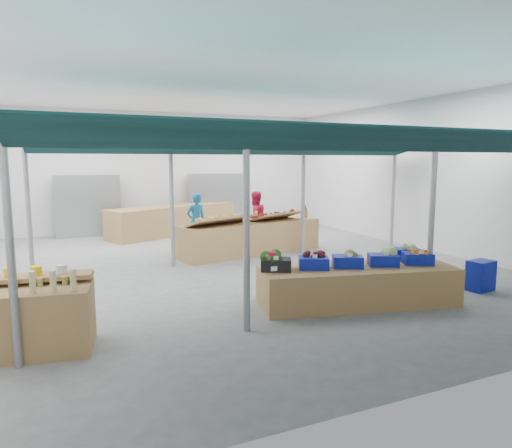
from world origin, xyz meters
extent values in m
plane|color=#606062|center=(0.00, 0.00, 0.00)|extent=(13.00, 13.00, 0.00)
plane|color=silver|center=(0.00, 0.00, 4.20)|extent=(13.00, 13.00, 0.00)
plane|color=silver|center=(0.00, 6.50, 2.10)|extent=(12.00, 0.00, 12.00)
plane|color=silver|center=(6.00, 0.00, 2.10)|extent=(0.00, 13.00, 13.00)
cylinder|color=gray|center=(-4.00, -4.00, 1.50)|extent=(0.10, 0.10, 3.00)
cylinder|color=gray|center=(-4.00, 0.50, 1.50)|extent=(0.10, 0.10, 3.00)
cylinder|color=gray|center=(-1.00, -4.00, 1.50)|extent=(0.10, 0.10, 3.00)
cylinder|color=gray|center=(-1.00, 0.50, 1.50)|extent=(0.10, 0.10, 3.00)
cylinder|color=gray|center=(2.50, -4.00, 1.50)|extent=(0.10, 0.10, 3.00)
cylinder|color=gray|center=(2.50, 0.50, 1.50)|extent=(0.10, 0.10, 3.00)
cylinder|color=gray|center=(5.50, 0.50, 1.50)|extent=(0.10, 0.10, 3.00)
cylinder|color=gray|center=(0.75, -4.00, 2.85)|extent=(10.00, 0.06, 0.06)
cylinder|color=gray|center=(0.75, 0.50, 2.85)|extent=(10.00, 0.06, 0.06)
cube|color=black|center=(0.75, -4.65, 2.78)|extent=(9.50, 1.28, 0.30)
cube|color=black|center=(0.75, -3.35, 2.78)|extent=(9.50, 1.28, 0.30)
cube|color=black|center=(0.75, -0.15, 2.78)|extent=(9.50, 1.28, 0.30)
cube|color=black|center=(0.75, 1.15, 2.78)|extent=(9.50, 1.28, 0.30)
cube|color=#B23F33|center=(-2.50, 6.00, 1.00)|extent=(2.00, 0.50, 2.00)
cube|color=#B23F33|center=(2.00, 6.00, 1.00)|extent=(2.00, 0.50, 2.00)
cube|color=olive|center=(-4.06, -3.53, 0.43)|extent=(2.04, 1.17, 0.86)
cube|color=#997247|center=(-4.02, -3.26, 0.93)|extent=(1.96, 0.70, 0.06)
cube|color=olive|center=(1.26, -3.60, 0.33)|extent=(3.56, 1.87, 0.66)
cube|color=olive|center=(1.29, 1.15, 0.43)|extent=(4.10, 1.65, 0.86)
cube|color=olive|center=(0.53, 5.42, 0.49)|extent=(5.40, 3.20, 0.98)
cube|color=#0E1B98|center=(3.92, -3.90, 0.29)|extent=(0.53, 0.40, 0.59)
imported|color=#176295|center=(0.09, 2.25, 0.80)|extent=(0.64, 0.48, 1.60)
imported|color=#B81643|center=(1.89, 2.25, 0.80)|extent=(0.87, 0.74, 1.60)
cube|color=black|center=(-0.16, -3.27, 0.76)|extent=(0.60, 0.54, 0.20)
cube|color=white|center=(-0.26, -3.46, 0.92)|extent=(0.08, 0.04, 0.06)
cube|color=#0E1B98|center=(0.48, -3.42, 0.76)|extent=(0.60, 0.54, 0.20)
cube|color=white|center=(0.38, -3.61, 0.92)|extent=(0.08, 0.04, 0.06)
cube|color=#0E1B98|center=(1.08, -3.56, 0.76)|extent=(0.60, 0.54, 0.20)
cube|color=white|center=(0.98, -3.75, 0.92)|extent=(0.08, 0.04, 0.06)
cube|color=#0E1B98|center=(1.72, -3.71, 0.76)|extent=(0.60, 0.54, 0.20)
cube|color=white|center=(1.62, -3.90, 0.92)|extent=(0.08, 0.04, 0.06)
cube|color=#0E1B98|center=(2.36, -3.86, 0.76)|extent=(0.60, 0.54, 0.20)
cube|color=white|center=(2.26, -4.05, 0.92)|extent=(0.08, 0.04, 0.06)
sphere|color=brown|center=(-0.32, -3.34, 0.90)|extent=(0.09, 0.09, 0.09)
sphere|color=brown|center=(-0.37, -3.36, 0.94)|extent=(0.06, 0.06, 0.06)
cylinder|color=red|center=(-0.55, -3.92, 1.10)|extent=(0.12, 0.12, 0.05)
cube|color=white|center=(-0.55, -3.98, 0.88)|extent=(0.10, 0.01, 0.07)
cube|color=#997247|center=(0.37, 0.89, 0.98)|extent=(2.02, 1.31, 0.26)
cube|color=#997247|center=(2.10, 1.20, 0.98)|extent=(1.64, 1.17, 0.26)
cylinder|color=#8C6019|center=(3.09, 1.38, 0.97)|extent=(0.14, 0.14, 0.22)
cone|color=#26661E|center=(3.09, 1.38, 1.16)|extent=(0.12, 0.12, 0.18)
cube|color=#0E1B98|center=(2.46, -3.44, 0.76)|extent=(0.60, 0.53, 0.20)
cube|color=white|center=(2.36, -3.64, 0.92)|extent=(0.08, 0.04, 0.06)
camera|label=1|loc=(-3.49, -9.96, 2.48)|focal=32.00mm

